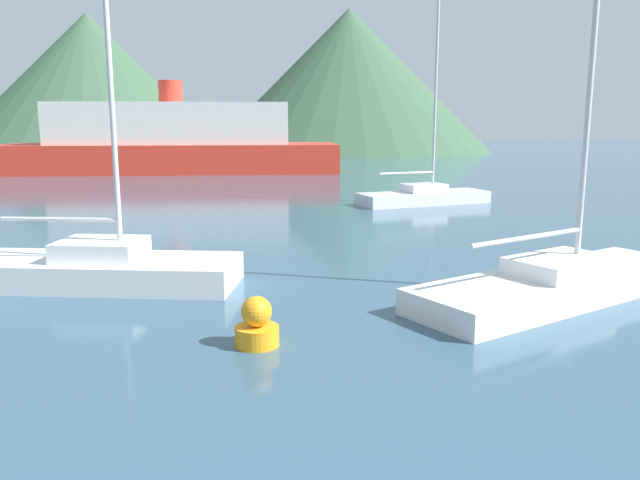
{
  "coord_description": "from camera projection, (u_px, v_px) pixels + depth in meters",
  "views": [
    {
      "loc": [
        -2.8,
        1.32,
        3.69
      ],
      "look_at": [
        0.58,
        14.0,
        1.2
      ],
      "focal_mm": 35.0,
      "sensor_mm": 36.0,
      "label": 1
    }
  ],
  "objects": [
    {
      "name": "sailboat_inner",
      "position": [
        102.0,
        267.0,
        14.24
      ],
      "size": [
        6.47,
        3.99,
        8.89
      ],
      "rotation": [
        0.0,
        0.0,
        -0.33
      ],
      "color": "white",
      "rests_on": "ground_plane"
    },
    {
      "name": "sailboat_middle",
      "position": [
        424.0,
        195.0,
        28.5
      ],
      "size": [
        6.34,
        2.64,
        9.2
      ],
      "rotation": [
        0.0,
        0.0,
        0.14
      ],
      "color": "silver",
      "rests_on": "ground_plane"
    },
    {
      "name": "sailboat_outer",
      "position": [
        560.0,
        280.0,
        13.26
      ],
      "size": [
        7.63,
        4.3,
        9.31
      ],
      "rotation": [
        0.0,
        0.0,
        0.33
      ],
      "color": "white",
      "rests_on": "ground_plane"
    },
    {
      "name": "ferry_distant",
      "position": [
        173.0,
        142.0,
        46.54
      ],
      "size": [
        25.25,
        11.16,
        6.68
      ],
      "rotation": [
        0.0,
        0.0,
        -0.18
      ],
      "color": "red",
      "rests_on": "ground_plane"
    },
    {
      "name": "buoy_marker",
      "position": [
        257.0,
        325.0,
        10.4
      ],
      "size": [
        0.74,
        0.74,
        0.85
      ],
      "color": "orange",
      "rests_on": "ground_plane"
    },
    {
      "name": "hill_central",
      "position": [
        90.0,
        83.0,
        81.97
      ],
      "size": [
        35.23,
        35.23,
        17.62
      ],
      "color": "#38563D",
      "rests_on": "ground_plane"
    },
    {
      "name": "hill_east",
      "position": [
        348.0,
        81.0,
        79.62
      ],
      "size": [
        36.26,
        36.26,
        17.73
      ],
      "color": "#38563D",
      "rests_on": "ground_plane"
    }
  ]
}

